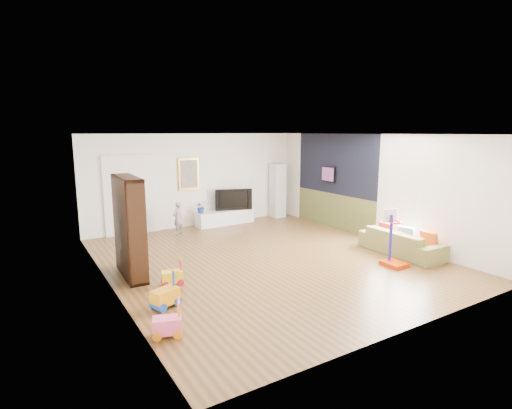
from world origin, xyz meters
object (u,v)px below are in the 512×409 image
media_console (225,217)px  bookshelf (129,227)px  sofa (401,242)px  basketball_hoop (396,238)px

media_console → bookshelf: bookshelf is taller
sofa → basketball_hoop: 0.96m
media_console → basketball_hoop: size_ratio=1.53×
media_console → basketball_hoop: bearing=-79.2°
basketball_hoop → bookshelf: bearing=155.6°
basketball_hoop → media_console: bearing=104.6°
media_console → basketball_hoop: (1.27, -5.24, 0.38)m
media_console → basketball_hoop: basketball_hoop is taller
bookshelf → sofa: (5.58, -1.81, -0.68)m
bookshelf → sofa: size_ratio=1.00×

